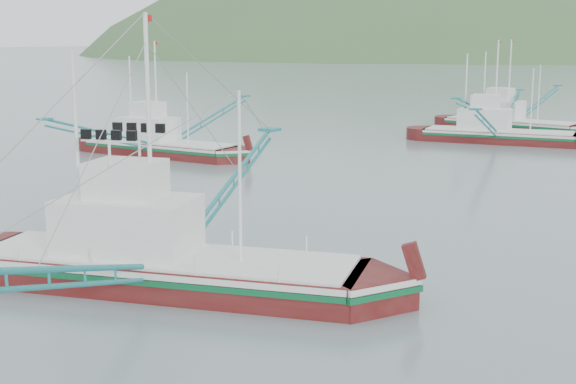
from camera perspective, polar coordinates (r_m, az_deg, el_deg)
The scene contains 6 objects.
ground at distance 33.29m, azimuth -5.74°, elevation -7.08°, with size 1200.00×1200.00×0.00m, color slate.
main_boat at distance 33.46m, azimuth -9.02°, elevation -2.85°, with size 17.07×29.10×12.11m.
bg_boat_far at distance 81.29m, azimuth 14.69°, elevation 4.67°, with size 15.05×26.22×10.70m.
bg_boat_left at distance 71.16m, azimuth -9.11°, elevation 3.76°, with size 14.70×26.32×10.65m.
bg_boat_extra at distance 91.83m, azimuth 15.50°, elevation 5.15°, with size 14.90×26.38×10.70m.
headland_left at distance 433.53m, azimuth 5.97°, elevation 9.64°, with size 448.00×308.00×210.00m, color #375B2E.
Camera 1 is at (20.07, -24.46, 10.33)m, focal length 50.00 mm.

